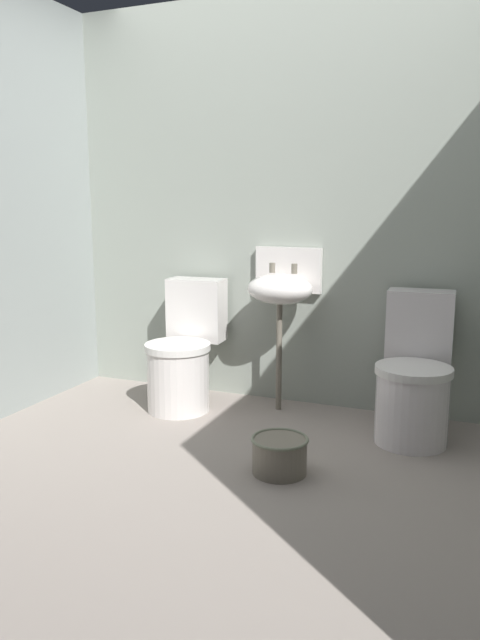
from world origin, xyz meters
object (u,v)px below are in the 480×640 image
at_px(sink, 281,288).
at_px(bucket, 280,454).
at_px(toilet_left, 184,356).
at_px(toilet_right, 414,380).

bearing_deg(sink, bucket, -71.49).
bearing_deg(bucket, toilet_left, 140.87).
relative_size(toilet_right, bucket, 2.85).
height_order(toilet_right, bucket, toilet_right).
relative_size(toilet_right, sink, 0.79).
xyz_separation_m(toilet_left, toilet_right, (1.39, -0.00, 0.00)).
bearing_deg(bucket, toilet_right, 53.47).
relative_size(toilet_left, bucket, 2.85).
distance_m(toilet_right, sink, 0.95).
bearing_deg(toilet_left, toilet_right, 177.00).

